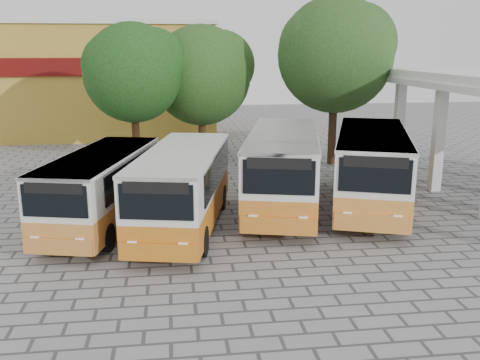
{
  "coord_description": "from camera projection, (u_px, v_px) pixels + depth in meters",
  "views": [
    {
      "loc": [
        -4.22,
        -16.54,
        6.48
      ],
      "look_at": [
        -1.64,
        3.31,
        1.5
      ],
      "focal_mm": 40.0,
      "sensor_mm": 36.0,
      "label": 1
    }
  ],
  "objects": [
    {
      "name": "ground",
      "position": [
        301.0,
        245.0,
        18.01
      ],
      "size": [
        90.0,
        90.0,
        0.0
      ],
      "primitive_type": "plane",
      "color": "gray",
      "rests_on": "ground"
    },
    {
      "name": "shophouse_block",
      "position": [
        80.0,
        79.0,
        40.63
      ],
      "size": [
        20.4,
        10.4,
        8.3
      ],
      "color": "#B0892D",
      "rests_on": "ground"
    },
    {
      "name": "bus_far_left",
      "position": [
        102.0,
        185.0,
        19.55
      ],
      "size": [
        4.05,
        8.01,
        2.74
      ],
      "rotation": [
        0.0,
        0.0,
        -0.24
      ],
      "color": "#C2792E",
      "rests_on": "ground"
    },
    {
      "name": "bus_centre_left",
      "position": [
        183.0,
        184.0,
        19.23
      ],
      "size": [
        4.1,
        8.5,
        2.92
      ],
      "rotation": [
        0.0,
        0.0,
        -0.21
      ],
      "color": "#BF6713",
      "rests_on": "ground"
    },
    {
      "name": "bus_centre_right",
      "position": [
        283.0,
        165.0,
        21.65
      ],
      "size": [
        4.72,
        9.28,
        3.17
      ],
      "rotation": [
        0.0,
        0.0,
        -0.24
      ],
      "color": "orange",
      "rests_on": "ground"
    },
    {
      "name": "bus_far_right",
      "position": [
        371.0,
        164.0,
        21.81
      ],
      "size": [
        5.47,
        9.39,
        3.17
      ],
      "rotation": [
        0.0,
        0.0,
        -0.34
      ],
      "color": "orange",
      "rests_on": "ground"
    },
    {
      "name": "tree_left",
      "position": [
        134.0,
        69.0,
        28.52
      ],
      "size": [
        5.58,
        5.31,
        7.82
      ],
      "color": "#321E0C",
      "rests_on": "ground"
    },
    {
      "name": "tree_middle",
      "position": [
        202.0,
        72.0,
        30.9
      ],
      "size": [
        6.06,
        5.77,
        7.79
      ],
      "color": "#452B11",
      "rests_on": "ground"
    },
    {
      "name": "tree_right",
      "position": [
        337.0,
        51.0,
        29.19
      ],
      "size": [
        6.66,
        6.34,
        9.25
      ],
      "color": "#3F2B19",
      "rests_on": "ground"
    }
  ]
}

